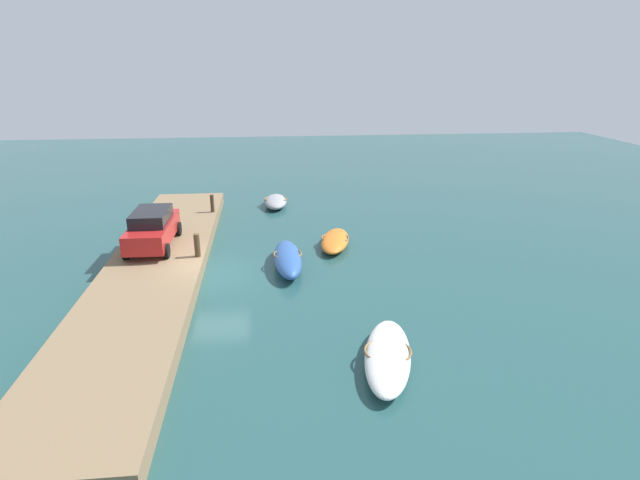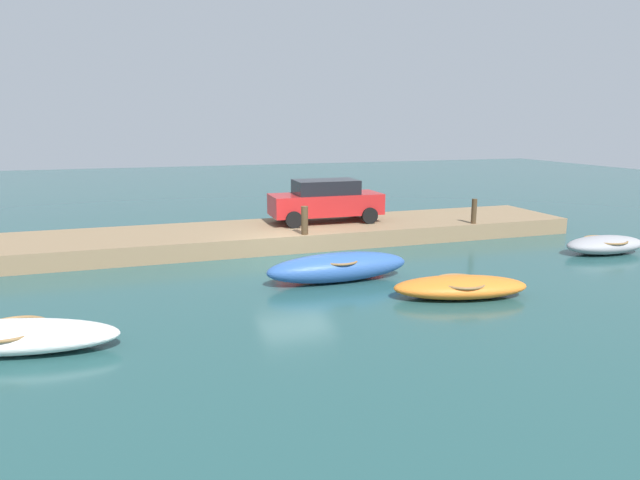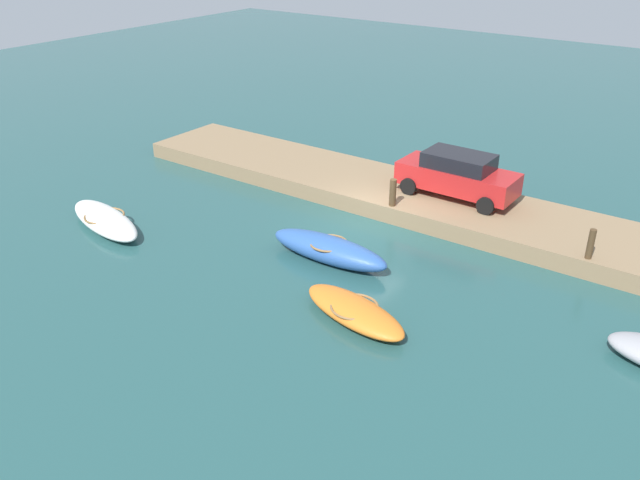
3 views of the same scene
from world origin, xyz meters
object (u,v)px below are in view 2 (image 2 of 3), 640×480
(parked_car, at_px, (326,200))
(mooring_post_west, at_px, (474,211))
(rowboat_orange, at_px, (460,287))
(rowboat_white, at_px, (12,336))
(mooring_post_mid_west, at_px, (305,220))
(dinghy_grey, at_px, (605,244))
(rowboat_blue, at_px, (338,267))

(parked_car, bearing_deg, mooring_post_west, 159.38)
(rowboat_orange, bearing_deg, rowboat_white, 14.17)
(mooring_post_mid_west, bearing_deg, dinghy_grey, 160.54)
(dinghy_grey, relative_size, mooring_post_west, 3.18)
(dinghy_grey, distance_m, mooring_post_west, 4.74)
(rowboat_blue, relative_size, mooring_post_mid_west, 4.25)
(rowboat_blue, xyz_separation_m, dinghy_grey, (-10.13, -0.31, -0.10))
(dinghy_grey, distance_m, parked_car, 10.27)
(dinghy_grey, bearing_deg, mooring_post_mid_west, -17.25)
(rowboat_blue, height_order, mooring_post_mid_west, mooring_post_mid_west)
(rowboat_blue, xyz_separation_m, parked_car, (-1.63, -5.96, 1.08))
(rowboat_blue, xyz_separation_m, mooring_post_mid_west, (-0.13, -3.84, 0.71))
(parked_car, bearing_deg, rowboat_blue, 75.30)
(rowboat_white, height_order, dinghy_grey, dinghy_grey)
(rowboat_orange, relative_size, mooring_post_mid_west, 3.74)
(rowboat_orange, xyz_separation_m, rowboat_white, (10.51, 0.19, 0.02))
(rowboat_blue, distance_m, parked_car, 6.27)
(rowboat_blue, distance_m, mooring_post_west, 8.08)
(mooring_post_west, height_order, mooring_post_mid_west, mooring_post_mid_west)
(mooring_post_west, bearing_deg, dinghy_grey, 130.86)
(parked_car, bearing_deg, rowboat_orange, 96.89)
(rowboat_orange, bearing_deg, dinghy_grey, -147.11)
(mooring_post_mid_west, bearing_deg, parked_car, -125.42)
(mooring_post_mid_west, bearing_deg, mooring_post_west, 180.00)
(rowboat_orange, bearing_deg, mooring_post_west, -112.73)
(rowboat_blue, bearing_deg, rowboat_white, 17.00)
(rowboat_blue, bearing_deg, rowboat_orange, 135.44)
(dinghy_grey, height_order, mooring_post_mid_west, mooring_post_mid_west)
(rowboat_orange, height_order, rowboat_blue, rowboat_blue)
(mooring_post_mid_west, bearing_deg, rowboat_blue, 88.07)
(mooring_post_west, xyz_separation_m, parked_car, (5.44, -2.11, 0.39))
(mooring_post_west, bearing_deg, mooring_post_mid_west, 0.00)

